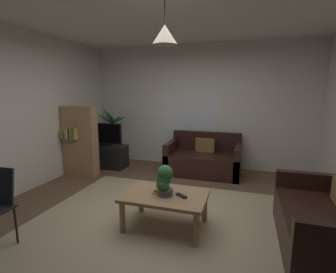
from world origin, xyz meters
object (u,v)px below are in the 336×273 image
Objects in this scene: tv_stand at (106,156)px; potted_palm_corner at (113,139)px; couch_right_side at (330,226)px; tv at (105,134)px; book_on_table_1 at (159,190)px; bookshelf_corner at (80,141)px; book_on_table_0 at (159,192)px; remote_on_table_0 at (181,196)px; potted_plant_on_table at (164,180)px; coffee_table at (165,199)px; couch_under_window at (204,160)px; pendant_lamp at (165,35)px.

potted_palm_corner is at bearing 104.07° from tv_stand.
tv reaches higher than couch_right_side.
bookshelf_corner is at bearing 148.02° from book_on_table_1.
potted_palm_corner is at bearing 129.84° from book_on_table_0.
remote_on_table_0 is (-1.60, -0.09, 0.17)m from couch_right_side.
potted_plant_on_table is at bearing -44.72° from tv_stand.
book_on_table_1 is at bearing -87.65° from couch_right_side.
tv_stand is at bearing -97.01° from remote_on_table_0.
bookshelf_corner is (-2.25, 1.37, 0.34)m from coffee_table.
potted_plant_on_table is 3.37m from potted_palm_corner.
couch_right_side reaches higher than remote_on_table_0.
coffee_table is at bearing -12.64° from book_on_table_0.
bookshelf_corner reaches higher than tv_stand.
book_on_table_1 is at bearing -48.30° from book_on_table_0.
book_on_table_0 is at bearing -45.05° from tv.
tv_stand is at bearing 90.00° from tv.
potted_plant_on_table is at bearing -21.12° from book_on_table_1.
potted_plant_on_table is 0.47× the size of tv.
pendant_lamp reaches higher than couch_under_window.
coffee_table is 0.73× the size of bookshelf_corner.
couch_right_side is 2.72m from pendant_lamp.
remote_on_table_0 is 0.43× the size of potted_plant_on_table.
book_on_table_0 is 0.41× the size of potted_plant_on_table.
remote_on_table_0 is at bearing -29.15° from bookshelf_corner.
pendant_lamp is at bearing -92.31° from couch_under_window.
book_on_table_1 is at bearing -58.61° from remote_on_table_0.
bookshelf_corner reaches higher than remote_on_table_0.
tv_stand reaches higher than book_on_table_1.
tv_stand reaches higher than remote_on_table_0.
couch_under_window is 3.99× the size of potted_plant_on_table.
potted_palm_corner is at bearing 130.74° from coffee_table.
potted_plant_on_table is at bearing -86.65° from couch_right_side.
potted_palm_corner reaches higher than couch_under_window.
couch_right_side is at bearing -26.23° from tv.
tv_stand is 0.82m from bookshelf_corner.
couch_under_window is 0.99× the size of couch_right_side.
tv_stand is at bearing -75.93° from potted_palm_corner.
pendant_lamp is (2.19, -2.55, 1.75)m from potted_palm_corner.
potted_palm_corner is at bearing 87.40° from bookshelf_corner.
couch_right_side is 1.81m from coffee_table.
book_on_table_1 is (-1.89, -0.08, 0.20)m from couch_right_side.
potted_palm_corner reaches higher than tv_stand.
book_on_table_1 is 0.29m from remote_on_table_0.
book_on_table_1 reaches higher than book_on_table_0.
potted_plant_on_table is at bearing -111.52° from pendant_lamp.
couch_under_window is at bearing 85.53° from book_on_table_0.
couch_right_side is at bearing 2.89° from coffee_table.
coffee_table is 0.76× the size of potted_palm_corner.
bookshelf_corner is (-0.19, -0.65, 0.46)m from tv_stand.
bookshelf_corner reaches higher than potted_plant_on_table.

